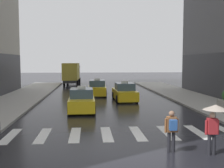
# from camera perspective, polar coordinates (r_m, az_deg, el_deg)

# --- Properties ---
(ground_plane) EXTENTS (160.00, 160.00, 0.00)m
(ground_plane) POSITION_cam_1_polar(r_m,az_deg,el_deg) (10.78, 4.18, -14.55)
(ground_plane) COLOR black
(crosswalk_markings) EXTENTS (11.30, 2.80, 0.01)m
(crosswalk_markings) POSITION_cam_1_polar(r_m,az_deg,el_deg) (13.61, 2.15, -10.41)
(crosswalk_markings) COLOR silver
(crosswalk_markings) RESTS_ON ground
(taxi_lead) EXTENTS (1.99, 4.57, 1.80)m
(taxi_lead) POSITION_cam_1_polar(r_m,az_deg,el_deg) (19.88, -6.42, -3.50)
(taxi_lead) COLOR yellow
(taxi_lead) RESTS_ON ground
(taxi_second) EXTENTS (2.05, 4.60, 1.80)m
(taxi_second) POSITION_cam_1_polar(r_m,az_deg,el_deg) (24.96, 2.66, -1.81)
(taxi_second) COLOR yellow
(taxi_second) RESTS_ON ground
(taxi_third) EXTENTS (2.03, 4.59, 1.80)m
(taxi_third) POSITION_cam_1_polar(r_m,az_deg,el_deg) (28.80, -3.14, -0.94)
(taxi_third) COLOR yellow
(taxi_third) RESTS_ON ground
(box_truck) EXTENTS (2.47, 7.61, 3.35)m
(box_truck) POSITION_cam_1_polar(r_m,az_deg,el_deg) (42.55, -8.50, 2.36)
(box_truck) COLOR #2D2D2D
(box_truck) RESTS_ON ground
(pedestrian_with_umbrella) EXTENTS (0.96, 0.96, 1.94)m
(pedestrian_with_umbrella) POSITION_cam_1_polar(r_m,az_deg,el_deg) (11.00, 20.79, -6.27)
(pedestrian_with_umbrella) COLOR black
(pedestrian_with_umbrella) RESTS_ON ground
(pedestrian_with_backpack) EXTENTS (0.55, 0.43, 1.65)m
(pedestrian_with_backpack) POSITION_cam_1_polar(r_m,az_deg,el_deg) (10.91, 12.48, -9.09)
(pedestrian_with_backpack) COLOR black
(pedestrian_with_backpack) RESTS_ON ground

